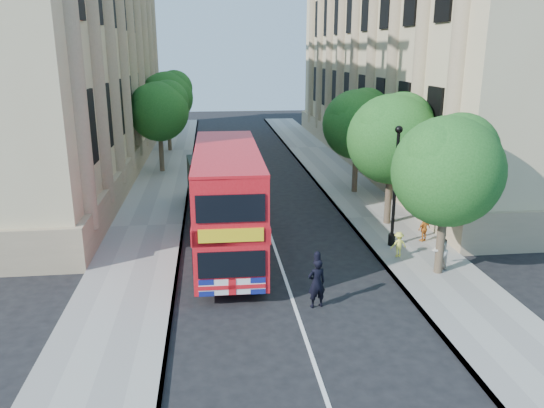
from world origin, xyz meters
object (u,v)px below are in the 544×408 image
object	(u,v)px
lamp_post	(395,192)
double_decker_bus	(228,199)
box_van	(207,185)
police_constable	(317,283)
woman_pedestrian	(439,250)

from	to	relation	value
lamp_post	double_decker_bus	world-z (taller)	lamp_post
lamp_post	box_van	distance (m)	10.68
police_constable	woman_pedestrian	size ratio (longest dim) A/B	1.02
police_constable	box_van	bearing A→B (deg)	-86.97
double_decker_bus	police_constable	bearing A→B (deg)	-60.87
double_decker_bus	box_van	world-z (taller)	double_decker_bus
police_constable	lamp_post	bearing A→B (deg)	-144.21
police_constable	woman_pedestrian	bearing A→B (deg)	-170.81
lamp_post	box_van	size ratio (longest dim) A/B	1.13
box_van	police_constable	xyz separation A→B (m)	(3.60, -12.08, -0.39)
lamp_post	double_decker_bus	bearing A→B (deg)	-179.99
box_van	woman_pedestrian	distance (m)	13.22
police_constable	double_decker_bus	bearing A→B (deg)	-75.12
double_decker_bus	police_constable	xyz separation A→B (m)	(2.71, -5.00, -1.57)
double_decker_bus	box_van	bearing A→B (deg)	97.87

